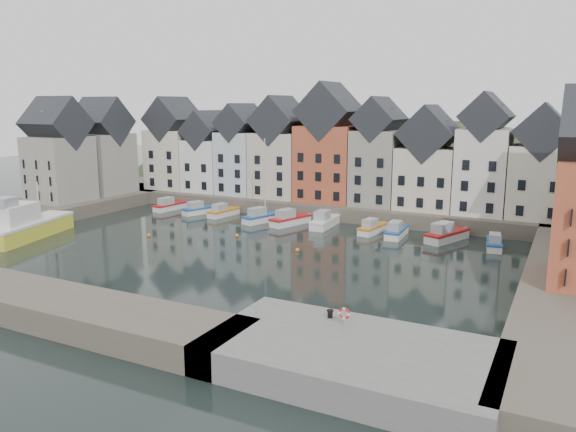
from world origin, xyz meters
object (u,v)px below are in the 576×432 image
Objects in this scene: mooring_bollard at (330,313)px; life_ring_post at (344,314)px; boat_d at (261,217)px; large_vessel at (25,226)px; boat_a at (169,206)px.

life_ring_post reaches higher than mooring_bollard.
boat_d is 30.46m from large_vessel.
boat_a is at bearing 67.01° from large_vessel.
boat_a is 57.03m from life_ring_post.
boat_d reaches higher than life_ring_post.
boat_a is 11.05× the size of mooring_bollard.
boat_d is 43.69m from life_ring_post.
boat_a is 4.76× the size of life_ring_post.
boat_a is at bearing 140.32° from life_ring_post.
mooring_bollard reaches higher than boat_a.
mooring_bollard is at bearing -29.37° from large_vessel.
boat_a is at bearing -168.16° from boat_d.
boat_d is (17.59, -1.53, 0.09)m from boat_a.
boat_d reaches higher than large_vessel.
boat_d reaches higher than mooring_bollard.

